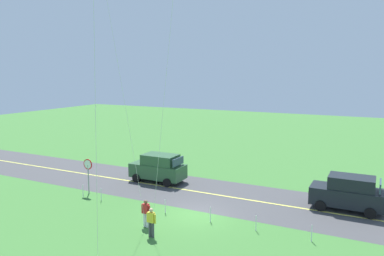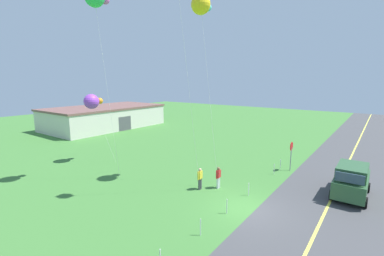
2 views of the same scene
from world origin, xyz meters
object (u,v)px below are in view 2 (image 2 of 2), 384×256
object	(u,v)px
warehouse_distant	(105,117)
car_suv_foreground	(352,180)
stop_sign	(291,150)
kite_red_low	(201,5)
person_adult_near	(218,177)
person_adult_companion	(200,178)
kite_yellow_high	(92,101)

from	to	relation	value
warehouse_distant	car_suv_foreground	bearing A→B (deg)	-100.66
stop_sign	kite_red_low	size ratio (longest dim) A/B	0.19
person_adult_near	warehouse_distant	world-z (taller)	warehouse_distant
person_adult_near	warehouse_distant	distance (m)	30.41
kite_red_low	person_adult_companion	bearing A→B (deg)	-146.31
person_adult_companion	person_adult_near	bearing A→B (deg)	37.75
person_adult_near	kite_yellow_high	distance (m)	14.00
car_suv_foreground	warehouse_distant	bearing A→B (deg)	79.34
person_adult_companion	warehouse_distant	distance (m)	29.90
kite_red_low	kite_yellow_high	size ratio (longest dim) A/B	2.12
kite_yellow_high	stop_sign	bearing A→B (deg)	-62.53
person_adult_companion	kite_yellow_high	xyz separation A→B (m)	(-0.37, 12.07, 4.96)
person_adult_near	kite_yellow_high	xyz separation A→B (m)	(-1.35, 13.02, 4.96)
car_suv_foreground	stop_sign	size ratio (longest dim) A/B	1.72
person_adult_companion	kite_yellow_high	world-z (taller)	kite_yellow_high
kite_red_low	warehouse_distant	world-z (taller)	kite_red_low
person_adult_near	kite_yellow_high	world-z (taller)	kite_yellow_high
person_adult_companion	kite_yellow_high	distance (m)	13.05
car_suv_foreground	kite_yellow_high	world-z (taller)	kite_yellow_high
person_adult_companion	kite_yellow_high	bearing A→B (deg)	173.68
person_adult_companion	car_suv_foreground	bearing A→B (deg)	21.61
kite_yellow_high	car_suv_foreground	bearing A→B (deg)	-75.44
kite_red_low	kite_yellow_high	bearing A→B (deg)	101.13
car_suv_foreground	warehouse_distant	xyz separation A→B (m)	(6.84, 36.33, 0.60)
person_adult_near	kite_red_low	world-z (taller)	kite_red_low
stop_sign	person_adult_companion	xyz separation A→B (m)	(-8.03, 4.08, -0.94)
stop_sign	warehouse_distant	size ratio (longest dim) A/B	0.14
person_adult_near	stop_sign	bearing A→B (deg)	145.49
warehouse_distant	person_adult_near	bearing A→B (deg)	-111.10
kite_red_low	stop_sign	bearing A→B (deg)	-40.08
person_adult_near	person_adult_companion	distance (m)	1.37
car_suv_foreground	person_adult_companion	xyz separation A→B (m)	(-5.08, 8.92, -0.29)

